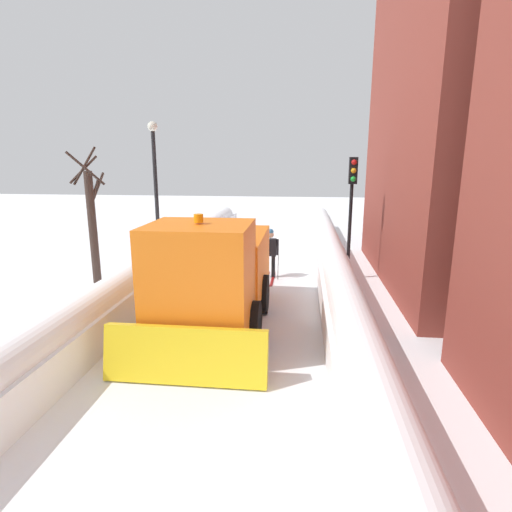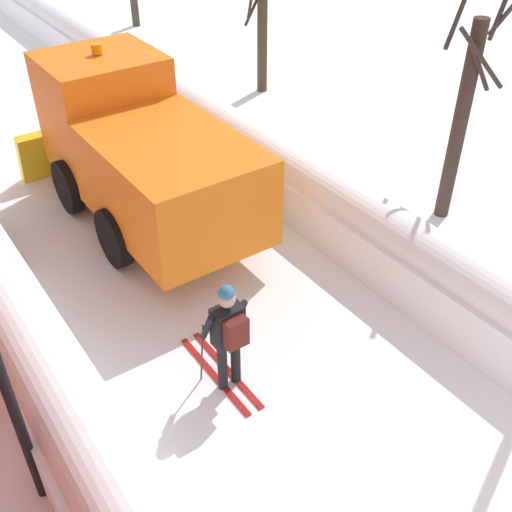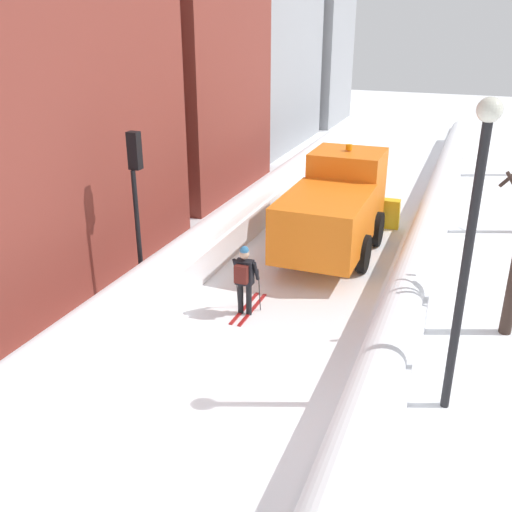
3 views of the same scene
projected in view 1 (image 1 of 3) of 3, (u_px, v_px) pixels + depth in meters
name	position (u px, v px, depth m)	size (l,w,h in m)	color
ground_plane	(217.00, 350.00, 9.31)	(80.00, 80.00, 0.00)	white
snowbank_left	(351.00, 330.00, 8.84)	(1.10, 36.00, 1.33)	white
snowbank_right	(91.00, 319.00, 9.50)	(1.10, 36.00, 1.31)	white
plow_truck	(214.00, 272.00, 10.30)	(3.20, 5.98, 3.12)	orange
skier	(270.00, 251.00, 14.87)	(0.62, 1.80, 1.81)	black
traffic_light_pole	(352.00, 195.00, 14.15)	(0.28, 0.42, 4.32)	black
street_lamp	(155.00, 176.00, 16.76)	(0.40, 0.40, 5.72)	black
bare_tree_near	(92.00, 222.00, 13.97)	(1.26, 1.28, 4.68)	#382923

